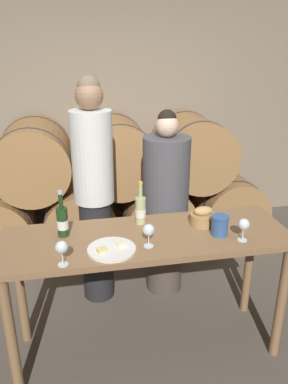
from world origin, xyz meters
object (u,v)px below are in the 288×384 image
at_px(tasting_table, 148,253).
at_px(bread_basket, 203,217).
at_px(wine_bottle_white, 141,210).
at_px(cheese_plate, 112,249).
at_px(wine_glass_far_left, 62,248).
at_px(person_left, 94,192).
at_px(person_right, 165,206).
at_px(wine_glass_center, 244,225).
at_px(wine_glass_left, 149,230).
at_px(blue_crock, 220,225).
at_px(wine_bottle_red, 62,221).

distance_m(tasting_table, bread_basket, 0.44).
bearing_deg(wine_bottle_white, bread_basket, -13.34).
bearing_deg(cheese_plate, wine_glass_far_left, -159.65).
xyz_separation_m(person_left, person_right, (0.58, -0.00, -0.17)).
distance_m(person_right, wine_glass_center, 0.92).
xyz_separation_m(wine_glass_left, wine_glass_center, (0.59, -0.04, 0.00)).
distance_m(wine_bottle_white, wine_glass_center, 0.68).
xyz_separation_m(tasting_table, cheese_plate, (-0.25, -0.14, 0.14)).
bearing_deg(bread_basket, wine_glass_far_left, -160.14).
relative_size(wine_bottle_white, wine_glass_far_left, 2.05).
relative_size(wine_bottle_white, wine_glass_left, 2.05).
relative_size(blue_crock, wine_glass_center, 0.89).
xyz_separation_m(person_right, wine_glass_far_left, (-0.82, -0.93, 0.22)).
xyz_separation_m(wine_bottle_red, bread_basket, (0.92, -0.02, -0.05)).
bearing_deg(person_right, wine_glass_left, -110.97).
bearing_deg(wine_glass_left, wine_glass_far_left, -167.61).
height_order(blue_crock, wine_glass_left, wine_glass_left).
bearing_deg(wine_glass_center, wine_glass_far_left, -176.29).
distance_m(person_right, wine_glass_left, 0.90).
distance_m(wine_glass_far_left, wine_glass_left, 0.52).
height_order(person_right, blue_crock, person_right).
height_order(bread_basket, wine_glass_left, wine_glass_left).
bearing_deg(wine_glass_far_left, cheese_plate, 20.35).
bearing_deg(wine_glass_left, bread_basket, 27.98).
bearing_deg(wine_bottle_white, wine_glass_far_left, -140.15).
relative_size(person_left, blue_crock, 14.14).
distance_m(tasting_table, wine_glass_center, 0.64).
bearing_deg(cheese_plate, wine_bottle_red, 138.74).
bearing_deg(wine_glass_left, blue_crock, 6.91).
height_order(wine_bottle_red, blue_crock, wine_bottle_red).
distance_m(cheese_plate, wine_glass_far_left, 0.32).
xyz_separation_m(blue_crock, wine_glass_center, (0.11, -0.10, 0.04)).
height_order(wine_bottle_white, wine_glass_center, wine_bottle_white).
bearing_deg(wine_bottle_red, person_right, 35.21).
distance_m(wine_bottle_red, wine_glass_far_left, 0.35).
height_order(cheese_plate, wine_glass_far_left, wine_glass_far_left).
distance_m(wine_glass_left, wine_glass_center, 0.59).
distance_m(tasting_table, wine_glass_far_left, 0.63).
distance_m(wine_bottle_red, bread_basket, 0.93).
distance_m(cheese_plate, wine_glass_center, 0.82).
bearing_deg(person_right, tasting_table, -113.21).
xyz_separation_m(tasting_table, wine_bottle_white, (-0.01, 0.18, 0.23)).
relative_size(wine_glass_far_left, wine_glass_left, 1.00).
bearing_deg(person_left, person_right, -0.02).
bearing_deg(wine_glass_left, wine_bottle_red, 154.68).
bearing_deg(cheese_plate, tasting_table, 30.42).
bearing_deg(bread_basket, wine_bottle_white, 166.66).
height_order(person_right, wine_bottle_red, person_right).
xyz_separation_m(cheese_plate, wine_glass_center, (0.81, -0.03, 0.10)).
bearing_deg(wine_glass_center, person_right, 107.79).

